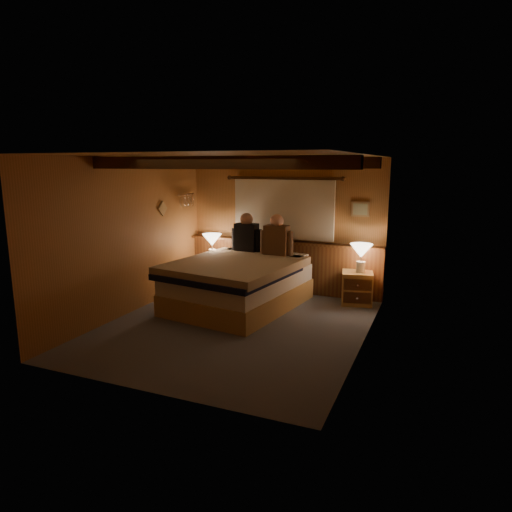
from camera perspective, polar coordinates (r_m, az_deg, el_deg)
The scene contains 19 objects.
floor at distance 6.65m, azimuth -2.54°, elevation -8.75°, with size 4.20×4.20×0.00m, color #565A66.
ceiling at distance 6.24m, azimuth -2.74°, elevation 12.40°, with size 4.20×4.20×0.00m, color #D7A150.
wall_back at distance 8.26m, azimuth 3.56°, elevation 3.80°, with size 3.60×3.60×0.00m, color #AF703E.
wall_left at distance 7.28m, azimuth -15.59°, elevation 2.37°, with size 4.20×4.20×0.00m, color #AF703E.
wall_right at distance 5.82m, azimuth 13.64°, elevation 0.28°, with size 4.20×4.20×0.00m, color #AF703E.
wall_front at distance 4.57m, azimuth -13.90°, elevation -2.74°, with size 3.60×3.60×0.00m, color #AF703E.
wainscot at distance 8.33m, azimuth 3.35°, elevation -1.13°, with size 3.60×0.23×0.94m.
curtain_window at distance 8.16m, azimuth 3.43°, elevation 5.98°, with size 2.18×0.09×1.11m.
ceiling_beams at distance 6.38m, azimuth -2.15°, elevation 11.58°, with size 3.60×1.65×0.16m.
coat_rail at distance 8.47m, azimuth -8.74°, elevation 7.06°, with size 0.05×0.55×0.24m.
framed_print at distance 7.87m, azimuth 12.91°, elevation 5.72°, with size 0.30×0.04×0.25m.
bed at distance 7.41m, azimuth -2.24°, elevation -3.37°, with size 2.03×2.49×0.77m.
nightstand_left at distance 8.49m, azimuth -5.40°, elevation -2.26°, with size 0.61×0.57×0.58m.
nightstand_right at distance 7.77m, azimuth 12.51°, elevation -3.92°, with size 0.58×0.54×0.54m.
lamp_left at distance 8.38m, azimuth -5.51°, elevation 1.83°, with size 0.35×0.35×0.46m.
lamp_right at distance 7.62m, azimuth 13.01°, elevation 0.43°, with size 0.37×0.37×0.48m.
person_left at distance 8.11m, azimuth -1.19°, elevation 2.60°, with size 0.58×0.25×0.71m.
person_right at distance 7.77m, azimuth 2.60°, elevation 2.25°, with size 0.60×0.24×0.72m.
duffel_bag at distance 8.15m, azimuth -3.55°, elevation -3.82°, with size 0.52×0.35×0.35m.
Camera 1 is at (2.66, -5.65, 2.29)m, focal length 32.00 mm.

